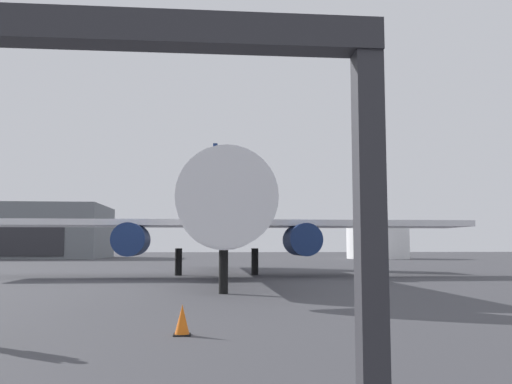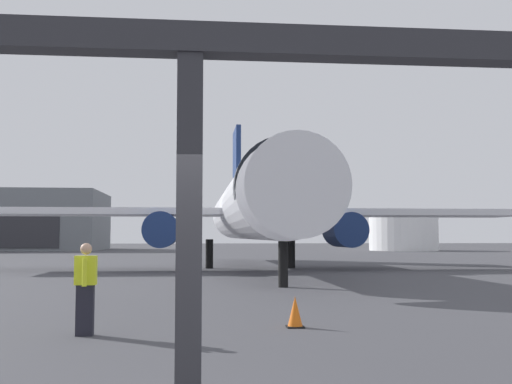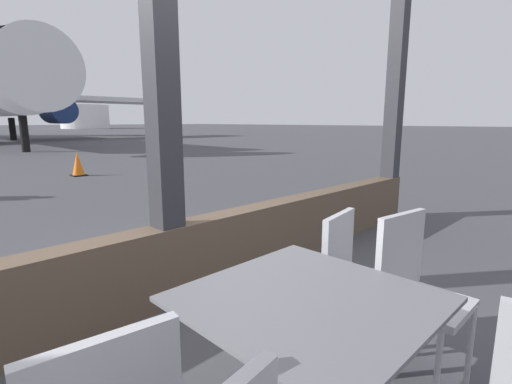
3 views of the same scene
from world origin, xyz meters
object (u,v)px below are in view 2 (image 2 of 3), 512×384
ground_crew_worker (85,287)px  distant_hangar (4,221)px  fuel_storage_tank (403,233)px  traffic_cone (295,313)px  airplane (253,207)px

ground_crew_worker → distant_hangar: size_ratio=0.07×
distant_hangar → fuel_storage_tank: (52.32, -7.90, -1.67)m
ground_crew_worker → traffic_cone: bearing=9.0°
fuel_storage_tank → airplane: bearing=-118.6°
ground_crew_worker → traffic_cone: size_ratio=2.72×
fuel_storage_tank → traffic_cone: bearing=-110.8°
ground_crew_worker → fuel_storage_tank: (28.86, 65.64, 1.32)m
traffic_cone → fuel_storage_tank: 69.57m
traffic_cone → distant_hangar: size_ratio=0.02×
airplane → fuel_storage_tank: 49.25m
airplane → fuel_storage_tank: (23.58, 43.22, -1.26)m
airplane → fuel_storage_tank: airplane is taller
fuel_storage_tank → distant_hangar: bearing=171.4°
distant_hangar → fuel_storage_tank: 52.94m
distant_hangar → fuel_storage_tank: bearing=-8.6°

